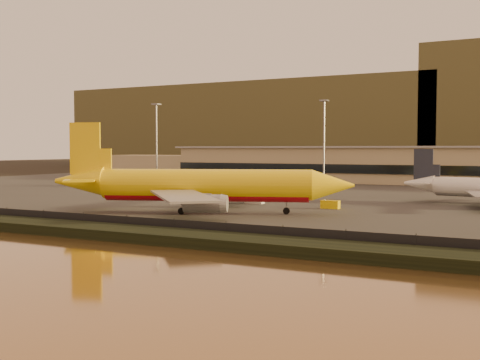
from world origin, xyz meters
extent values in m
plane|color=black|center=(0.00, 0.00, 0.00)|extent=(900.00, 900.00, 0.00)
cube|color=black|center=(0.00, -17.00, 0.70)|extent=(320.00, 7.00, 1.40)
cube|color=#2D2D2D|center=(0.00, 95.00, 0.10)|extent=(320.00, 220.00, 0.20)
cube|color=black|center=(0.00, -13.00, 1.30)|extent=(300.00, 0.05, 2.20)
cube|color=tan|center=(0.00, 125.00, 6.20)|extent=(160.00, 22.00, 12.00)
cube|color=black|center=(0.00, 113.80, 5.20)|extent=(160.00, 0.60, 3.00)
cube|color=gray|center=(0.00, 125.00, 12.50)|extent=(164.00, 24.00, 0.60)
cube|color=tan|center=(-95.00, 129.00, 4.70)|extent=(50.00, 18.00, 9.00)
cylinder|color=slate|center=(-60.00, 70.00, 12.70)|extent=(0.50, 0.50, 25.00)
cube|color=slate|center=(-60.00, 70.00, 25.40)|extent=(2.20, 2.20, 0.40)
cylinder|color=slate|center=(-10.00, 80.00, 12.70)|extent=(0.50, 0.50, 25.00)
cube|color=slate|center=(-10.00, 80.00, 25.40)|extent=(2.20, 2.20, 0.40)
cube|color=brown|center=(-140.00, 340.00, 27.50)|extent=(260.00, 160.00, 55.00)
cylinder|color=yellow|center=(-8.77, 13.48, 5.46)|extent=(37.88, 18.49, 5.54)
cylinder|color=red|center=(-8.77, 13.48, 4.49)|extent=(36.46, 16.98, 4.32)
cone|color=yellow|center=(12.70, 21.42, 5.46)|extent=(8.91, 7.78, 5.54)
cone|color=yellow|center=(-31.25, 5.17, 5.88)|extent=(10.91, 8.52, 5.54)
cube|color=yellow|center=(-30.25, 5.54, 11.97)|extent=(5.65, 2.45, 9.69)
cube|color=yellow|center=(-31.17, 11.10, 6.29)|extent=(5.53, 5.47, 0.33)
cube|color=yellow|center=(-27.33, 0.71, 6.29)|extent=(7.44, 7.43, 0.33)
cube|color=gray|center=(-14.89, 26.94, 4.49)|extent=(8.17, 24.17, 0.33)
cylinder|color=gray|center=(-11.14, 24.49, 2.97)|extent=(7.05, 5.07, 3.05)
cube|color=gray|center=(-4.66, -0.73, 4.49)|extent=(21.64, 22.74, 0.33)
cylinder|color=gray|center=(-3.41, 3.57, 2.97)|extent=(7.05, 5.07, 3.05)
cylinder|color=black|center=(4.96, 18.55, 0.81)|extent=(1.48, 1.33, 1.22)
cylinder|color=slate|center=(4.96, 18.55, 1.45)|extent=(0.21, 0.21, 2.49)
cylinder|color=black|center=(-11.66, 9.75, 0.81)|extent=(1.48, 1.33, 1.22)
cylinder|color=slate|center=(-11.66, 9.75, 1.45)|extent=(0.21, 0.21, 2.49)
cylinder|color=black|center=(-13.38, 14.43, 0.81)|extent=(1.48, 1.33, 1.22)
cylinder|color=slate|center=(-13.38, 14.43, 1.45)|extent=(0.21, 0.21, 2.49)
cone|color=white|center=(20.90, 56.53, 4.20)|extent=(7.56, 4.98, 3.90)
cube|color=#1B1F31|center=(21.67, 56.40, 8.49)|extent=(4.28, 1.00, 6.83)
cube|color=white|center=(23.07, 60.13, 4.49)|extent=(5.16, 5.08, 0.23)
cube|color=white|center=(21.81, 52.43, 4.49)|extent=(4.42, 4.25, 0.23)
cube|color=yellow|center=(8.61, 31.81, 1.01)|extent=(3.60, 1.63, 1.62)
cube|color=white|center=(-9.36, 34.62, 1.10)|extent=(4.09, 1.99, 1.80)
camera|label=1|loc=(47.27, -80.40, 11.97)|focal=45.00mm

